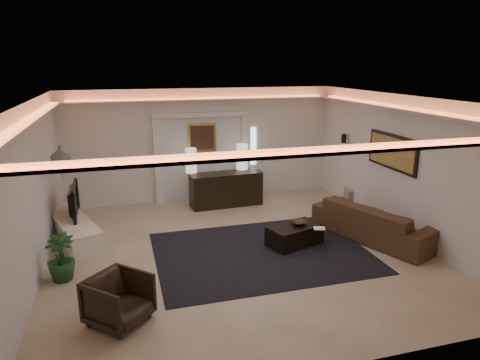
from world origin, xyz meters
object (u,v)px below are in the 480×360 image
object	(u,v)px
coffee_table	(295,235)
armchair	(119,300)
console	(226,190)
sofa	(374,221)

from	to	relation	value
coffee_table	armchair	bearing A→B (deg)	-170.32
console	sofa	size ratio (longest dim) A/B	0.71
console	armchair	distance (m)	5.29
console	sofa	xyz separation A→B (m)	(2.41, -2.92, -0.03)
sofa	armchair	world-z (taller)	sofa
coffee_table	armchair	distance (m)	3.84
sofa	console	bearing A→B (deg)	17.18
console	coffee_table	size ratio (longest dim) A/B	1.69
coffee_table	armchair	size ratio (longest dim) A/B	1.39
sofa	armchair	size ratio (longest dim) A/B	3.33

